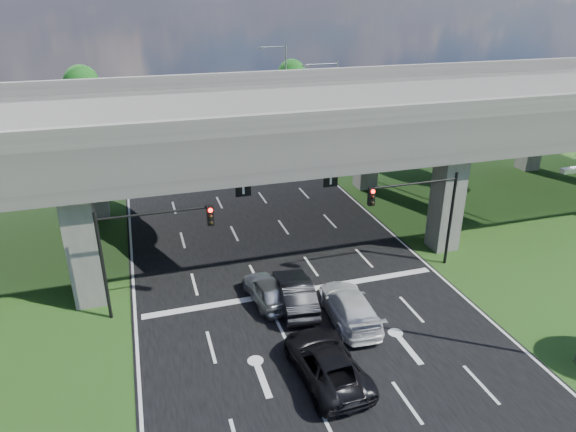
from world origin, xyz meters
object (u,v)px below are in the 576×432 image
car_dark (295,293)px  car_trailing (326,363)px  streetlight_beyond (283,80)px  car_silver (267,290)px  streetlight_far (332,107)px  signal_right (421,206)px  car_white (349,306)px  signal_left (145,241)px

car_dark → car_trailing: 5.76m
streetlight_beyond → car_silver: (-11.90, -37.00, -5.09)m
streetlight_far → car_trailing: size_ratio=1.81×
signal_right → streetlight_beyond: size_ratio=0.60×
car_white → car_trailing: car_white is taller
streetlight_far → car_dark: (-10.57, -21.81, -5.01)m
streetlight_far → car_silver: bearing=-119.5°
car_dark → car_trailing: size_ratio=0.89×
signal_right → car_silver: (-9.62, -0.94, -3.43)m
signal_right → car_trailing: (-8.69, -7.50, -3.39)m
signal_left → streetlight_far: streetlight_far is taller
car_dark → car_trailing: bearing=92.4°
car_silver → car_white: (3.60, -2.83, 0.06)m
car_trailing → signal_right: bearing=-142.0°
signal_left → car_silver: bearing=-8.9°
car_dark → car_white: bearing=144.6°
streetlight_far → car_white: bearing=-109.2°
car_dark → signal_right: bearing=-161.7°
car_white → car_silver: bearing=-34.9°
car_silver → car_trailing: size_ratio=0.77×
streetlight_beyond → streetlight_far: bearing=-90.0°
signal_right → car_silver: 10.26m
streetlight_far → car_silver: 24.67m
car_silver → car_trailing: 6.62m
signal_right → car_trailing: size_ratio=1.09×
signal_left → car_white: (9.62, -3.77, -3.37)m
signal_left → signal_right: bearing=0.0°
streetlight_far → streetlight_beyond: 16.00m
streetlight_far → car_dark: 24.75m
car_silver → car_dark: (1.33, -0.81, 0.09)m
car_trailing → signal_left: bearing=-49.9°
car_dark → car_white: 3.04m
car_white → streetlight_beyond: bearing=-98.5°
streetlight_far → car_white: 25.73m
streetlight_far → streetlight_beyond: bearing=90.0°
signal_right → car_dark: (-8.29, -1.75, -3.35)m
streetlight_beyond → car_dark: (-10.57, -37.81, -5.01)m
signal_left → streetlight_far: 26.95m
signal_right → car_dark: size_ratio=1.22×
car_dark → car_white: size_ratio=0.91×
streetlight_far → car_silver: streetlight_far is taller
signal_right → signal_left: (-15.65, 0.00, 0.00)m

